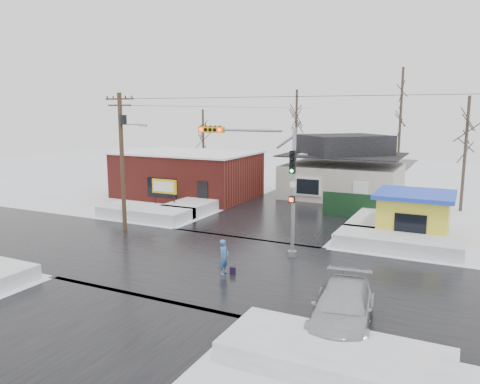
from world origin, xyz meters
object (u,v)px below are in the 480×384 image
at_px(utility_pole, 123,154).
at_px(marquee_sign, 164,187).
at_px(pedestrian, 224,257).
at_px(kiosk, 414,215).
at_px(traffic_signal, 266,172).
at_px(car, 342,308).

height_order(utility_pole, marquee_sign, utility_pole).
relative_size(marquee_sign, pedestrian, 1.48).
distance_m(marquee_sign, kiosk, 18.51).
relative_size(traffic_signal, utility_pole, 0.78).
distance_m(utility_pole, car, 18.76).
height_order(traffic_signal, utility_pole, utility_pole).
height_order(marquee_sign, car, marquee_sign).
bearing_deg(traffic_signal, pedestrian, -95.87).
height_order(marquee_sign, pedestrian, marquee_sign).
bearing_deg(utility_pole, kiosk, 20.44).
distance_m(traffic_signal, car, 10.23).
distance_m(kiosk, pedestrian, 13.47).
bearing_deg(traffic_signal, kiosk, 44.84).
distance_m(traffic_signal, utility_pole, 10.39).
relative_size(utility_pole, pedestrian, 5.22).
distance_m(traffic_signal, pedestrian, 5.56).
xyz_separation_m(utility_pole, car, (16.50, -7.80, -4.35)).
distance_m(utility_pole, marquee_sign, 6.87).
height_order(traffic_signal, car, traffic_signal).
xyz_separation_m(traffic_signal, utility_pole, (-10.36, 0.53, 0.57)).
xyz_separation_m(utility_pole, marquee_sign, (-1.07, 5.99, -3.19)).
bearing_deg(marquee_sign, kiosk, 1.55).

